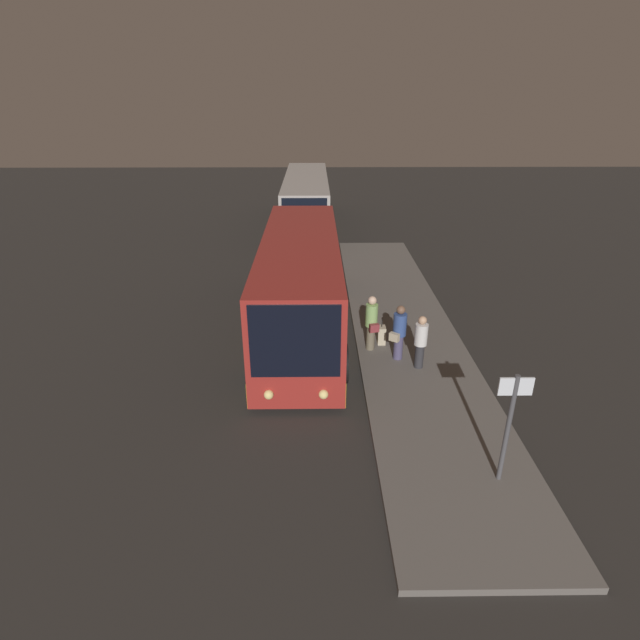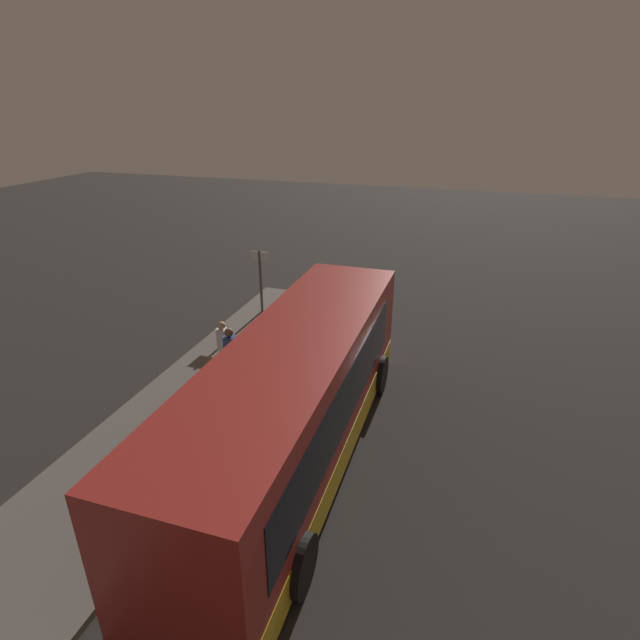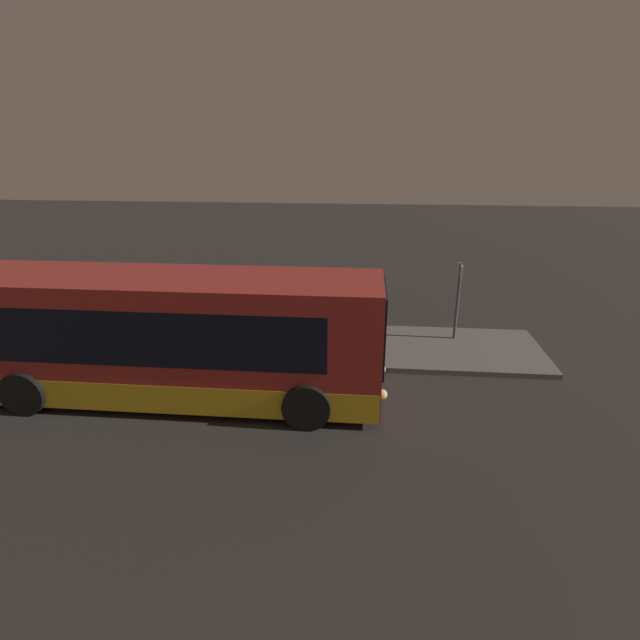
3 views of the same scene
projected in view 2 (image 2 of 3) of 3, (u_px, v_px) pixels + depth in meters
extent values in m
plane|color=#2B2826|center=(291.00, 455.00, 11.73)|extent=(80.00, 80.00, 0.00)
cube|color=#605B56|center=(170.00, 427.00, 12.62)|extent=(20.00, 3.36, 0.15)
cube|color=maroon|center=(296.00, 398.00, 10.98)|extent=(10.19, 2.43, 2.92)
cube|color=gold|center=(297.00, 439.00, 11.43)|extent=(10.14, 2.45, 0.70)
cube|color=black|center=(292.00, 390.00, 10.62)|extent=(8.36, 2.46, 1.28)
cube|color=black|center=(354.00, 299.00, 15.26)|extent=(0.06, 2.14, 1.87)
sphere|color=#F9E58C|center=(333.00, 338.00, 16.05)|extent=(0.24, 0.24, 0.24)
sphere|color=#F9E58C|center=(373.00, 344.00, 15.68)|extent=(0.24, 0.24, 0.24)
cylinder|color=black|center=(299.00, 362.00, 14.79)|extent=(1.08, 0.30, 1.08)
cylinder|color=black|center=(380.00, 374.00, 14.11)|extent=(1.08, 0.30, 1.08)
cylinder|color=black|center=(174.00, 530.00, 9.02)|extent=(1.08, 0.30, 1.08)
cylinder|color=black|center=(300.00, 565.00, 8.34)|extent=(1.08, 0.30, 1.08)
cylinder|color=#2D2D33|center=(224.00, 359.00, 15.00)|extent=(0.26, 0.26, 0.72)
cylinder|color=silver|center=(223.00, 339.00, 14.73)|extent=(0.38, 0.38, 0.63)
sphere|color=tan|center=(221.00, 326.00, 14.55)|extent=(0.24, 0.24, 0.24)
cylinder|color=#6B604C|center=(246.00, 383.00, 13.65)|extent=(0.31, 0.31, 0.79)
cylinder|color=#8CB766|center=(245.00, 360.00, 13.35)|extent=(0.44, 0.44, 0.69)
sphere|color=beige|center=(244.00, 344.00, 13.16)|extent=(0.26, 0.26, 0.26)
cube|color=maroon|center=(248.00, 364.00, 13.73)|extent=(0.20, 0.30, 0.24)
cylinder|color=#4C476B|center=(232.00, 369.00, 14.39)|extent=(0.38, 0.38, 0.77)
cylinder|color=#334C8C|center=(230.00, 347.00, 14.10)|extent=(0.54, 0.54, 0.67)
sphere|color=brown|center=(229.00, 332.00, 13.91)|extent=(0.25, 0.25, 0.25)
cube|color=beige|center=(240.00, 353.00, 14.37)|extent=(0.28, 0.31, 0.24)
cube|color=beige|center=(228.00, 392.00, 13.47)|extent=(0.35, 0.24, 0.56)
cylinder|color=black|center=(227.00, 379.00, 13.31)|extent=(0.02, 0.02, 0.24)
cylinder|color=#4C4C51|center=(261.00, 282.00, 18.82)|extent=(0.10, 0.10, 2.44)
cube|color=silver|center=(259.00, 257.00, 18.43)|extent=(0.04, 0.65, 0.38)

